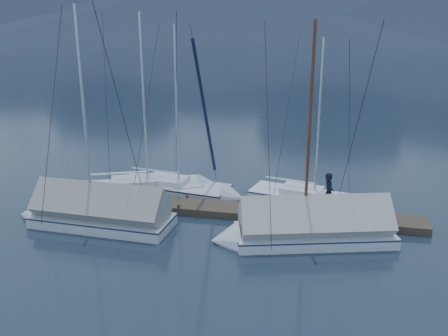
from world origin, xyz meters
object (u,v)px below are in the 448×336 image
(sailboat_open_left, at_px, (158,188))
(sailboat_open_mid, at_px, (188,191))
(sailboat_covered_near, at_px, (300,230))
(sailboat_covered_far, at_px, (90,214))
(person, at_px, (329,193))
(sailboat_open_right, at_px, (323,201))

(sailboat_open_left, bearing_deg, sailboat_open_mid, 0.48)
(sailboat_open_left, xyz_separation_m, sailboat_open_mid, (1.60, 0.01, -0.01))
(sailboat_open_mid, distance_m, sailboat_covered_near, 7.49)
(sailboat_open_left, distance_m, sailboat_covered_far, 4.91)
(person, bearing_deg, sailboat_open_left, 67.04)
(sailboat_open_left, xyz_separation_m, person, (8.72, -1.90, 1.10))
(sailboat_open_left, relative_size, sailboat_open_mid, 1.06)
(sailboat_covered_far, bearing_deg, sailboat_open_left, 72.49)
(sailboat_open_mid, distance_m, sailboat_open_right, 6.93)
(sailboat_covered_near, height_order, sailboat_covered_far, sailboat_covered_far)
(sailboat_open_right, xyz_separation_m, sailboat_covered_near, (-0.89, -4.37, 0.33))
(sailboat_open_mid, relative_size, person, 5.00)
(sailboat_open_mid, relative_size, sailboat_open_right, 1.07)
(sailboat_covered_near, height_order, person, sailboat_covered_near)
(sailboat_covered_near, bearing_deg, sailboat_open_mid, 143.88)
(sailboat_open_left, distance_m, person, 8.99)
(sailboat_open_left, relative_size, person, 5.33)
(sailboat_open_left, xyz_separation_m, sailboat_covered_near, (7.64, -4.40, 0.30))
(sailboat_open_right, bearing_deg, person, -84.30)
(sailboat_open_mid, height_order, sailboat_open_right, sailboat_open_mid)
(sailboat_open_left, height_order, sailboat_open_right, sailboat_open_left)
(sailboat_open_left, relative_size, sailboat_open_right, 1.14)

